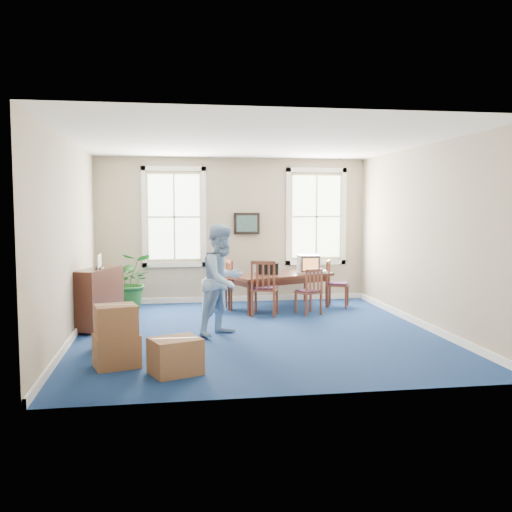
{
  "coord_description": "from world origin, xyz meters",
  "views": [
    {
      "loc": [
        -1.47,
        -9.38,
        2.13
      ],
      "look_at": [
        0.1,
        0.6,
        1.25
      ],
      "focal_mm": 40.0,
      "sensor_mm": 36.0,
      "label": 1
    }
  ],
  "objects": [
    {
      "name": "window_right",
      "position": [
        1.9,
        3.23,
        1.9
      ],
      "size": [
        1.4,
        0.12,
        2.2
      ],
      "primitive_type": null,
      "color": "white",
      "rests_on": "ground"
    },
    {
      "name": "wall_back",
      "position": [
        0.0,
        3.25,
        1.6
      ],
      "size": [
        6.5,
        0.0,
        6.5
      ],
      "primitive_type": "plane",
      "rotation": [
        1.57,
        0.0,
        0.0
      ],
      "color": "tan",
      "rests_on": "ground"
    },
    {
      "name": "equipment_bag",
      "position": [
        0.6,
        2.25,
        0.84
      ],
      "size": [
        0.52,
        0.4,
        0.23
      ],
      "primitive_type": "cube",
      "rotation": [
        0.0,
        0.0,
        -0.25
      ],
      "color": "black",
      "rests_on": "conference_table"
    },
    {
      "name": "chair_near_right",
      "position": [
        1.29,
        1.47,
        0.46
      ],
      "size": [
        0.53,
        0.53,
        0.92
      ],
      "primitive_type": null,
      "rotation": [
        0.0,
        0.0,
        3.5
      ],
      "color": "brown",
      "rests_on": "ground"
    },
    {
      "name": "chair_near_left",
      "position": [
        0.41,
        1.47,
        0.55
      ],
      "size": [
        0.62,
        0.62,
        1.1
      ],
      "primitive_type": null,
      "rotation": [
        0.0,
        0.0,
        2.82
      ],
      "color": "brown",
      "rests_on": "ground"
    },
    {
      "name": "credenza",
      "position": [
        -2.65,
        0.82,
        0.51
      ],
      "size": [
        0.76,
        1.34,
        1.02
      ],
      "primitive_type": "cube",
      "rotation": [
        0.0,
        0.0,
        -0.33
      ],
      "color": "#442117",
      "rests_on": "ground"
    },
    {
      "name": "wall_right",
      "position": [
        3.0,
        0.0,
        1.6
      ],
      "size": [
        0.0,
        6.5,
        6.5
      ],
      "primitive_type": "plane",
      "rotation": [
        1.57,
        0.0,
        -1.57
      ],
      "color": "tan",
      "rests_on": "ground"
    },
    {
      "name": "chair_end_right",
      "position": [
        2.11,
        2.2,
        0.49
      ],
      "size": [
        0.58,
        0.58,
        0.99
      ],
      "primitive_type": null,
      "rotation": [
        0.0,
        0.0,
        1.15
      ],
      "color": "brown",
      "rests_on": "ground"
    },
    {
      "name": "wall_picture",
      "position": [
        0.3,
        3.2,
        1.75
      ],
      "size": [
        0.58,
        0.06,
        0.48
      ],
      "primitive_type": null,
      "color": "black",
      "rests_on": "ground"
    },
    {
      "name": "baseboard_left",
      "position": [
        -2.97,
        0.0,
        0.06
      ],
      "size": [
        0.04,
        6.5,
        0.12
      ],
      "primitive_type": "cube",
      "color": "white",
      "rests_on": "ground"
    },
    {
      "name": "wall_front",
      "position": [
        0.0,
        -3.25,
        1.6
      ],
      "size": [
        6.5,
        0.0,
        6.5
      ],
      "primitive_type": "plane",
      "rotation": [
        -1.57,
        0.0,
        0.0
      ],
      "color": "tan",
      "rests_on": "ground"
    },
    {
      "name": "chair_end_left",
      "position": [
        -0.42,
        2.2,
        0.52
      ],
      "size": [
        0.54,
        0.54,
        1.03
      ],
      "primitive_type": null,
      "rotation": [
        0.0,
        0.0,
        -1.4
      ],
      "color": "brown",
      "rests_on": "ground"
    },
    {
      "name": "window_left",
      "position": [
        -1.3,
        3.23,
        1.9
      ],
      "size": [
        1.4,
        0.12,
        2.2
      ],
      "primitive_type": null,
      "color": "white",
      "rests_on": "ground"
    },
    {
      "name": "cardboard_boxes",
      "position": [
        -1.93,
        -1.64,
        0.44
      ],
      "size": [
        1.93,
        1.93,
        0.88
      ],
      "primitive_type": null,
      "rotation": [
        0.0,
        0.0,
        0.31
      ],
      "color": "brown",
      "rests_on": "ground"
    },
    {
      "name": "baseboard_right",
      "position": [
        2.97,
        0.0,
        0.06
      ],
      "size": [
        0.04,
        6.5,
        0.12
      ],
      "primitive_type": "cube",
      "color": "white",
      "rests_on": "ground"
    },
    {
      "name": "brochure_rack",
      "position": [
        -2.64,
        0.82,
        1.15
      ],
      "size": [
        0.12,
        0.59,
        0.26
      ],
      "primitive_type": null,
      "rotation": [
        0.0,
        0.0,
        0.03
      ],
      "color": "#99999E",
      "rests_on": "credenza"
    },
    {
      "name": "conference_table",
      "position": [
        0.85,
        2.2,
        0.36
      ],
      "size": [
        2.35,
        1.73,
        0.73
      ],
      "primitive_type": null,
      "rotation": [
        0.0,
        0.0,
        0.4
      ],
      "color": "#442117",
      "rests_on": "ground"
    },
    {
      "name": "floor",
      "position": [
        0.0,
        0.0,
        0.0
      ],
      "size": [
        6.5,
        6.5,
        0.0
      ],
      "primitive_type": "plane",
      "color": "navy",
      "rests_on": "ground"
    },
    {
      "name": "potted_plant",
      "position": [
        -2.23,
        2.59,
        0.59
      ],
      "size": [
        1.07,
        0.94,
        1.18
      ],
      "primitive_type": "imported",
      "rotation": [
        0.0,
        0.0,
        -0.02
      ],
      "color": "#1A511C",
      "rests_on": "ground"
    },
    {
      "name": "man",
      "position": [
        -0.56,
        -0.07,
        0.92
      ],
      "size": [
        1.13,
        1.12,
        1.84
      ],
      "primitive_type": "imported",
      "rotation": [
        0.0,
        0.0,
        0.76
      ],
      "color": "#8BB2DC",
      "rests_on": "ground"
    },
    {
      "name": "ceiling",
      "position": [
        0.0,
        0.0,
        3.2
      ],
      "size": [
        6.5,
        6.5,
        0.0
      ],
      "primitive_type": "plane",
      "rotation": [
        3.14,
        0.0,
        0.0
      ],
      "color": "white",
      "rests_on": "ground"
    },
    {
      "name": "baseboard_back",
      "position": [
        0.0,
        3.22,
        0.06
      ],
      "size": [
        6.0,
        0.04,
        0.12
      ],
      "primitive_type": "cube",
      "color": "white",
      "rests_on": "ground"
    },
    {
      "name": "game_console",
      "position": [
        1.77,
        2.2,
        0.76
      ],
      "size": [
        0.19,
        0.23,
        0.06
      ],
      "primitive_type": "cube",
      "rotation": [
        0.0,
        0.0,
        -0.06
      ],
      "color": "white",
      "rests_on": "conference_table"
    },
    {
      "name": "wall_left",
      "position": [
        -3.0,
        0.0,
        1.6
      ],
      "size": [
        0.0,
        6.5,
        6.5
      ],
      "primitive_type": "plane",
      "rotation": [
        1.57,
        0.0,
        1.57
      ],
      "color": "tan",
      "rests_on": "ground"
    },
    {
      "name": "crt_tv",
      "position": [
        1.48,
        2.25,
        0.92
      ],
      "size": [
        0.44,
        0.47,
        0.38
      ],
      "primitive_type": null,
      "rotation": [
        0.0,
        0.0,
        -0.03
      ],
      "color": "#B7B7BC",
      "rests_on": "conference_table"
    }
  ]
}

